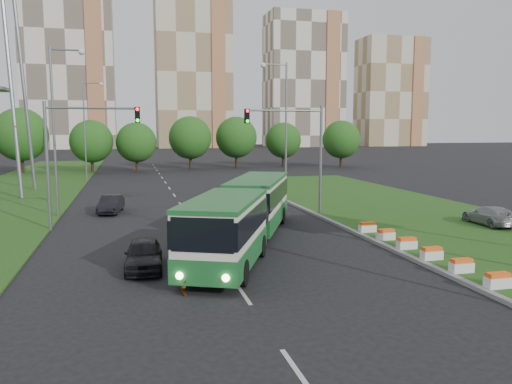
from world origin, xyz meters
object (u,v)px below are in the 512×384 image
object	(u,v)px
pedestrian	(183,272)
car_left_far	(111,204)
car_left_near	(144,254)
traffic_mast_median	(300,143)
shopping_trolley	(205,278)
car_median	(490,215)
traffic_mast_left	(74,145)
articulated_bus	(240,213)

from	to	relation	value
pedestrian	car_left_far	bearing A→B (deg)	0.58
car_left_near	pedestrian	xyz separation A→B (m)	(1.37, -3.94, 0.18)
traffic_mast_median	shopping_trolley	distance (m)	17.80
traffic_mast_median	car_median	xyz separation A→B (m)	(10.62, -6.90, -4.58)
car_left_near	traffic_mast_left	bearing A→B (deg)	113.39
traffic_mast_left	car_median	size ratio (longest dim) A/B	1.88
shopping_trolley	traffic_mast_median	bearing A→B (deg)	79.42
articulated_bus	pedestrian	bearing A→B (deg)	-93.33
traffic_mast_median	traffic_mast_left	bearing A→B (deg)	-176.23
traffic_mast_left	shopping_trolley	bearing A→B (deg)	-65.59
traffic_mast_median	car_left_near	distance (m)	16.75
traffic_mast_median	car_median	bearing A→B (deg)	-33.01
traffic_mast_median	pedestrian	bearing A→B (deg)	-123.11
car_left_far	shopping_trolley	size ratio (longest dim) A/B	6.06
car_left_near	car_median	size ratio (longest dim) A/B	0.95
shopping_trolley	traffic_mast_left	bearing A→B (deg)	135.75
shopping_trolley	car_median	bearing A→B (deg)	42.48
car_left_far	traffic_mast_left	bearing A→B (deg)	-98.15
traffic_mast_left	car_left_near	size ratio (longest dim) A/B	1.97
traffic_mast_left	car_left_far	bearing A→B (deg)	72.60
car_median	car_left_far	bearing A→B (deg)	-23.87
car_left_far	car_median	distance (m)	26.67
articulated_bus	car_left_near	bearing A→B (deg)	-121.78
traffic_mast_left	traffic_mast_median	bearing A→B (deg)	3.77
articulated_bus	traffic_mast_median	bearing A→B (deg)	75.63
articulated_bus	car_left_near	size ratio (longest dim) A/B	4.29
traffic_mast_median	car_median	world-z (taller)	traffic_mast_median
car_median	pedestrian	distance (m)	22.27
car_left_far	car_median	world-z (taller)	car_median
traffic_mast_left	car_left_far	size ratio (longest dim) A/B	2.00
car_left_near	car_left_far	bearing A→B (deg)	100.18
traffic_mast_left	pedestrian	distance (m)	15.87
pedestrian	car_median	bearing A→B (deg)	-76.54
articulated_bus	shopping_trolley	size ratio (longest dim) A/B	26.40
traffic_mast_median	articulated_bus	world-z (taller)	traffic_mast_median
car_left_far	pedestrian	world-z (taller)	pedestrian
traffic_mast_left	pedestrian	world-z (taller)	traffic_mast_left
articulated_bus	car_left_near	distance (m)	6.41
traffic_mast_left	car_left_near	distance (m)	12.00
articulated_bus	car_left_far	xyz separation A→B (m)	(-7.18, 12.68, -1.10)
car_left_near	pedestrian	world-z (taller)	pedestrian
traffic_mast_median	car_median	distance (m)	13.47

